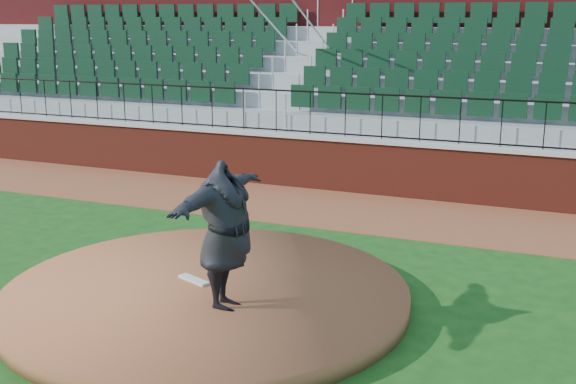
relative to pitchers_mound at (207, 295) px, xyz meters
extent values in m
plane|color=#164413|center=(0.53, 0.27, -0.12)|extent=(90.00, 90.00, 0.00)
cube|color=brown|center=(0.53, 5.67, -0.12)|extent=(34.00, 3.20, 0.01)
cube|color=maroon|center=(0.53, 7.27, 0.47)|extent=(34.00, 0.35, 1.20)
cube|color=#B7B7B7|center=(0.53, 7.27, 1.12)|extent=(34.00, 0.45, 0.10)
cube|color=maroon|center=(0.53, 12.80, 2.62)|extent=(34.00, 0.50, 5.50)
cylinder|color=brown|center=(0.00, 0.00, 0.00)|extent=(5.83, 5.83, 0.25)
cube|color=silver|center=(-0.28, 0.12, 0.14)|extent=(0.58, 0.34, 0.04)
imported|color=black|center=(0.62, -0.54, 1.13)|extent=(0.78, 2.49, 2.01)
camera|label=1|loc=(4.86, -8.53, 3.94)|focal=44.97mm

